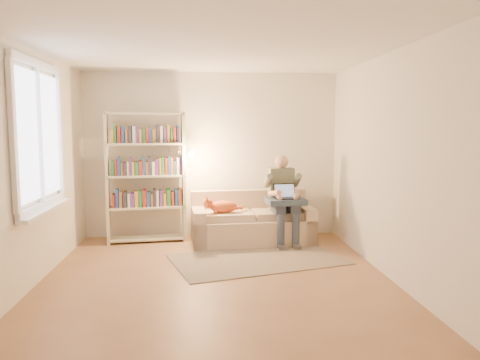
{
  "coord_description": "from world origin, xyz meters",
  "views": [
    {
      "loc": [
        -0.14,
        -5.22,
        1.74
      ],
      "look_at": [
        0.36,
        1.0,
        1.04
      ],
      "focal_mm": 35.0,
      "sensor_mm": 36.0,
      "label": 1
    }
  ],
  "objects": [
    {
      "name": "wall_front",
      "position": [
        0.0,
        -2.25,
        1.3
      ],
      "size": [
        4.0,
        0.02,
        2.6
      ],
      "primitive_type": "cube",
      "color": "silver",
      "rests_on": "floor"
    },
    {
      "name": "rug",
      "position": [
        0.57,
        0.77,
        0.01
      ],
      "size": [
        2.46,
        1.86,
        0.01
      ],
      "primitive_type": "cube",
      "rotation": [
        0.0,
        0.0,
        0.29
      ],
      "color": "#7F6F5C",
      "rests_on": "floor"
    },
    {
      "name": "floor",
      "position": [
        0.0,
        0.0,
        0.0
      ],
      "size": [
        4.5,
        4.5,
        0.0
      ],
      "primitive_type": "plane",
      "color": "brown",
      "rests_on": "ground"
    },
    {
      "name": "person",
      "position": [
        1.06,
        1.63,
        0.74
      ],
      "size": [
        0.41,
        0.62,
        1.33
      ],
      "rotation": [
        0.0,
        0.0,
        0.08
      ],
      "color": "#69705B",
      "rests_on": "sofa"
    },
    {
      "name": "cat",
      "position": [
        0.17,
        1.59,
        0.59
      ],
      "size": [
        0.61,
        0.25,
        0.22
      ],
      "rotation": [
        0.0,
        0.0,
        0.08
      ],
      "color": "orange",
      "rests_on": "sofa"
    },
    {
      "name": "window",
      "position": [
        -1.95,
        0.2,
        1.38
      ],
      "size": [
        0.12,
        1.52,
        1.69
      ],
      "color": "white",
      "rests_on": "wall_left"
    },
    {
      "name": "blanket",
      "position": [
        1.03,
        1.5,
        0.66
      ],
      "size": [
        0.59,
        0.49,
        0.08
      ],
      "primitive_type": "cube",
      "rotation": [
        0.0,
        0.0,
        0.08
      ],
      "color": "#2C3B4D",
      "rests_on": "person"
    },
    {
      "name": "wall_right",
      "position": [
        2.0,
        0.0,
        1.3
      ],
      "size": [
        0.02,
        4.5,
        2.6
      ],
      "primitive_type": "cube",
      "color": "silver",
      "rests_on": "floor"
    },
    {
      "name": "wall_left",
      "position": [
        -2.0,
        0.0,
        1.3
      ],
      "size": [
        0.02,
        4.5,
        2.6
      ],
      "primitive_type": "cube",
      "color": "silver",
      "rests_on": "floor"
    },
    {
      "name": "laptop",
      "position": [
        1.03,
        1.51,
        0.76
      ],
      "size": [
        0.34,
        0.29,
        0.28
      ],
      "rotation": [
        0.0,
        0.0,
        0.08
      ],
      "color": "black",
      "rests_on": "blanket"
    },
    {
      "name": "ceiling",
      "position": [
        0.0,
        0.0,
        2.6
      ],
      "size": [
        4.0,
        4.5,
        0.02
      ],
      "primitive_type": "cube",
      "color": "white",
      "rests_on": "wall_back"
    },
    {
      "name": "sofa",
      "position": [
        0.6,
        1.74,
        0.28
      ],
      "size": [
        1.86,
        0.95,
        0.77
      ],
      "rotation": [
        0.0,
        0.0,
        0.08
      ],
      "color": "#CCAF90",
      "rests_on": "floor"
    },
    {
      "name": "bookshelf",
      "position": [
        -0.99,
        1.9,
        1.09
      ],
      "size": [
        1.34,
        0.44,
        1.98
      ],
      "rotation": [
        0.0,
        0.0,
        0.12
      ],
      "color": "beige",
      "rests_on": "floor"
    },
    {
      "name": "wall_back",
      "position": [
        0.0,
        2.25,
        1.3
      ],
      "size": [
        4.0,
        0.02,
        2.6
      ],
      "primitive_type": "cube",
      "color": "silver",
      "rests_on": "floor"
    }
  ]
}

